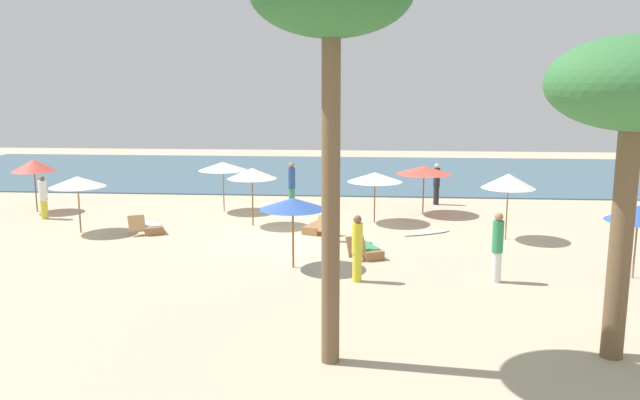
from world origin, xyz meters
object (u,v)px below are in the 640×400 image
(umbrella_2, at_px, (223,166))
(person_0, at_px, (334,214))
(umbrella_0, at_px, (375,177))
(umbrella_7, at_px, (293,204))
(lounger_1, at_px, (319,227))
(person_3, at_px, (43,197))
(lounger_0, at_px, (150,227))
(umbrella_8, at_px, (34,166))
(person_4, at_px, (292,184))
(umbrella_3, at_px, (638,213))
(surfboard, at_px, (427,233))
(umbrella_1, at_px, (424,170))
(umbrella_5, at_px, (252,173))
(person_5, at_px, (357,248))
(lounger_2, at_px, (365,250))
(umbrella_6, at_px, (77,182))
(person_1, at_px, (437,183))
(umbrella_4, at_px, (508,181))
(person_2, at_px, (497,246))
(palm_2, at_px, (331,3))
(palm_1, at_px, (634,90))

(umbrella_2, relative_size, person_0, 1.11)
(umbrella_0, xyz_separation_m, umbrella_7, (-2.39, -6.26, 0.12))
(lounger_1, relative_size, person_3, 1.04)
(umbrella_2, height_order, lounger_0, umbrella_2)
(umbrella_8, distance_m, person_4, 10.67)
(lounger_0, distance_m, person_3, 5.30)
(person_3, bearing_deg, umbrella_3, -17.38)
(surfboard, bearing_deg, person_4, 140.67)
(umbrella_8, relative_size, person_0, 1.17)
(person_0, bearing_deg, umbrella_1, 55.24)
(umbrella_5, height_order, lounger_0, umbrella_5)
(umbrella_1, bearing_deg, umbrella_7, -118.56)
(person_5, bearing_deg, person_4, 106.44)
(person_3, bearing_deg, umbrella_5, -3.90)
(umbrella_1, height_order, umbrella_7, umbrella_7)
(lounger_2, distance_m, person_5, 2.76)
(umbrella_1, distance_m, umbrella_8, 16.02)
(umbrella_0, xyz_separation_m, lounger_2, (-0.32, -4.82, -1.59))
(umbrella_3, xyz_separation_m, person_3, (-20.05, 6.28, -0.95))
(umbrella_6, relative_size, lounger_0, 1.15)
(umbrella_7, bearing_deg, person_1, 63.35)
(lounger_2, relative_size, person_1, 0.96)
(lounger_0, xyz_separation_m, person_3, (-4.92, 1.85, 0.69))
(lounger_2, height_order, person_4, person_4)
(umbrella_4, distance_m, person_4, 9.51)
(person_2, xyz_separation_m, palm_2, (-4.15, -5.35, 5.68))
(umbrella_0, bearing_deg, palm_2, -94.19)
(umbrella_0, bearing_deg, umbrella_4, -27.83)
(person_2, xyz_separation_m, person_5, (-3.74, -0.24, -0.05))
(lounger_2, bearing_deg, person_3, 160.28)
(person_5, height_order, palm_2, palm_2)
(umbrella_4, bearing_deg, person_4, 147.61)
(umbrella_6, xyz_separation_m, palm_2, (9.61, -10.13, 4.83))
(umbrella_8, bearing_deg, person_5, -32.30)
(umbrella_1, xyz_separation_m, umbrella_3, (5.08, -8.33, -0.01))
(umbrella_7, xyz_separation_m, palm_2, (1.47, -6.31, 4.78))
(umbrella_3, height_order, palm_2, palm_2)
(umbrella_6, bearing_deg, umbrella_8, 134.73)
(umbrella_6, xyz_separation_m, surfboard, (12.38, 0.75, -1.81))
(umbrella_4, distance_m, person_0, 5.99)
(umbrella_1, bearing_deg, palm_1, -79.31)
(umbrella_7, height_order, person_4, umbrella_7)
(person_1, bearing_deg, umbrella_8, -170.28)
(umbrella_8, distance_m, person_2, 19.16)
(umbrella_3, bearing_deg, umbrella_8, 160.10)
(umbrella_4, height_order, person_0, umbrella_4)
(person_0, relative_size, person_1, 1.02)
(umbrella_2, distance_m, lounger_0, 4.60)
(umbrella_6, xyz_separation_m, lounger_1, (8.53, 0.76, -1.67))
(person_1, height_order, person_3, person_1)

